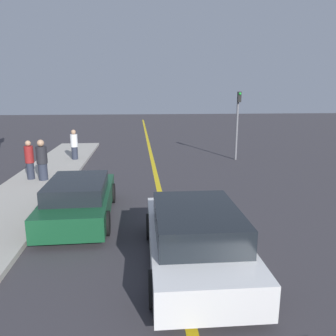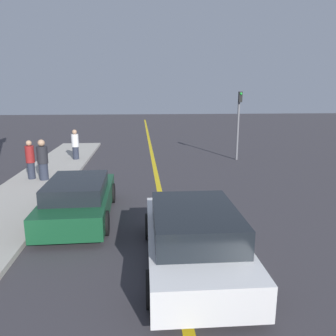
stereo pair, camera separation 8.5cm
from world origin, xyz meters
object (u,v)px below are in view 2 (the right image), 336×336
at_px(pedestrian_far_standing, 30,160).
at_px(pedestrian_by_sign, 75,145).
at_px(car_ahead_center, 193,238).
at_px(car_far_distant, 79,199).
at_px(pedestrian_mid_group, 43,160).
at_px(traffic_light, 239,118).

distance_m(pedestrian_far_standing, pedestrian_by_sign, 4.19).
height_order(car_ahead_center, pedestrian_far_standing, pedestrian_far_standing).
xyz_separation_m(car_far_distant, pedestrian_far_standing, (-2.69, 4.29, 0.34)).
relative_size(car_far_distant, pedestrian_by_sign, 2.68).
bearing_deg(pedestrian_by_sign, car_ahead_center, -68.17).
xyz_separation_m(car_ahead_center, pedestrian_far_standing, (-5.60, 7.28, 0.29)).
bearing_deg(car_ahead_center, pedestrian_by_sign, 112.61).
xyz_separation_m(car_ahead_center, pedestrian_mid_group, (-5.05, 7.09, 0.31)).
height_order(pedestrian_far_standing, traffic_light, traffic_light).
bearing_deg(car_far_distant, pedestrian_by_sign, 100.37).
bearing_deg(pedestrian_far_standing, pedestrian_by_sign, 75.40).
height_order(pedestrian_mid_group, traffic_light, traffic_light).
xyz_separation_m(pedestrian_far_standing, pedestrian_by_sign, (1.06, 4.05, -0.01)).
height_order(car_ahead_center, pedestrian_mid_group, pedestrian_mid_group).
bearing_deg(traffic_light, pedestrian_far_standing, -158.96).
height_order(car_ahead_center, pedestrian_by_sign, pedestrian_by_sign).
bearing_deg(pedestrian_far_standing, car_ahead_center, -52.47).
distance_m(pedestrian_far_standing, traffic_light, 10.62).
xyz_separation_m(pedestrian_by_sign, traffic_light, (8.78, -0.27, 1.36)).
distance_m(car_ahead_center, car_far_distant, 4.17).
bearing_deg(pedestrian_mid_group, car_far_distant, -62.37).
distance_m(pedestrian_mid_group, pedestrian_by_sign, 4.28).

